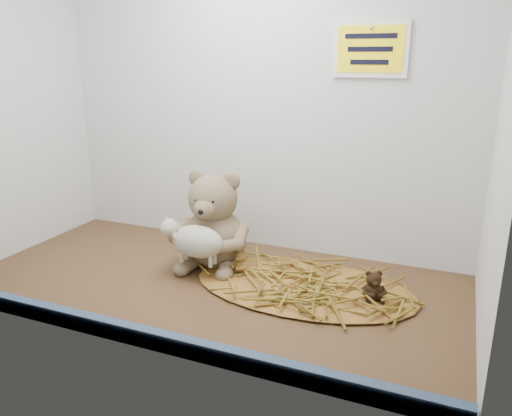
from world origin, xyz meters
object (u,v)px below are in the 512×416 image
at_px(main_teddy, 214,219).
at_px(toy_lamb, 197,242).
at_px(mini_teddy_brown, 373,284).
at_px(mini_teddy_tan, 242,260).

distance_m(main_teddy, toy_lamb, 0.10).
distance_m(toy_lamb, mini_teddy_brown, 0.43).
relative_size(main_teddy, mini_teddy_tan, 4.12).
relative_size(mini_teddy_tan, mini_teddy_brown, 0.90).
height_order(main_teddy, toy_lamb, main_teddy).
xyz_separation_m(mini_teddy_tan, mini_teddy_brown, (0.33, -0.02, 0.00)).
xyz_separation_m(toy_lamb, mini_teddy_brown, (0.43, 0.04, -0.05)).
height_order(main_teddy, mini_teddy_tan, main_teddy).
distance_m(main_teddy, mini_teddy_tan, 0.13).
bearing_deg(main_teddy, mini_teddy_brown, -13.26).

